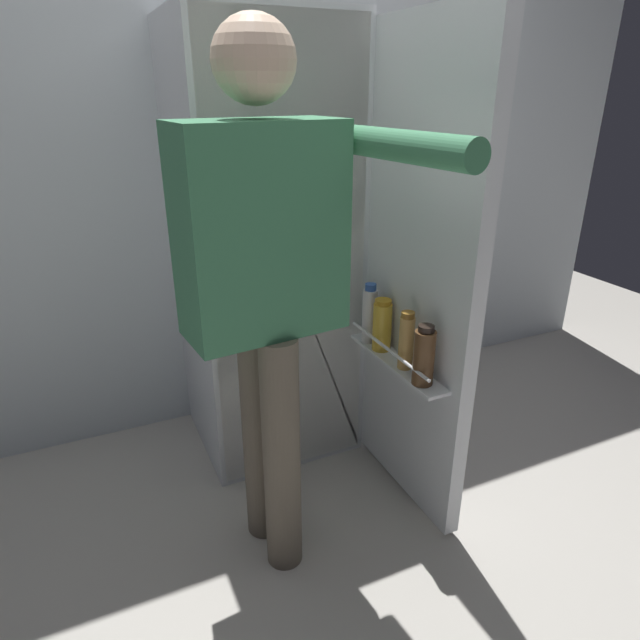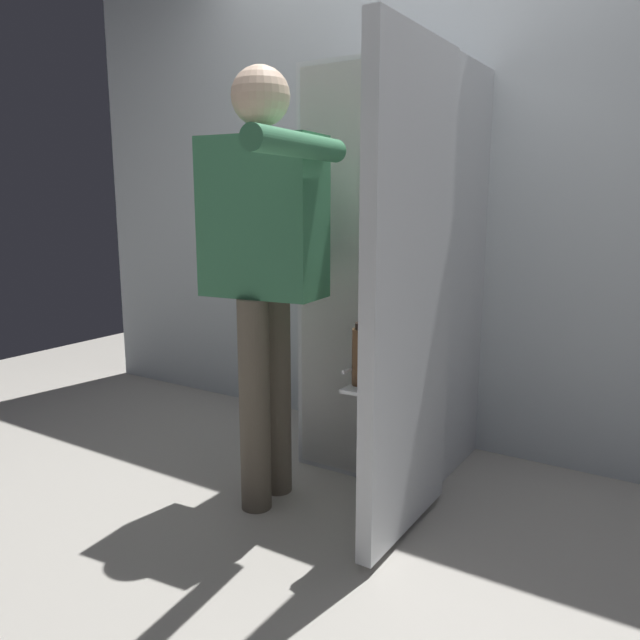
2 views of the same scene
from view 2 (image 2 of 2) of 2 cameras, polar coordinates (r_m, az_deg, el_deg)
name	(u,v)px [view 2 (image 2 of 2)]	position (r m, az deg, el deg)	size (l,w,h in m)	color
ground_plane	(330,501)	(2.62, 0.92, -16.33)	(6.61, 6.61, 0.00)	#B7B2A8
kitchen_wall	(427,169)	(3.13, 9.80, 13.53)	(4.40, 0.10, 2.70)	silver
refrigerator	(394,274)	(2.76, 6.83, 4.19)	(0.70, 1.21, 1.76)	silver
person	(265,250)	(2.37, -5.05, 6.46)	(0.61, 0.75, 1.68)	#665B4C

